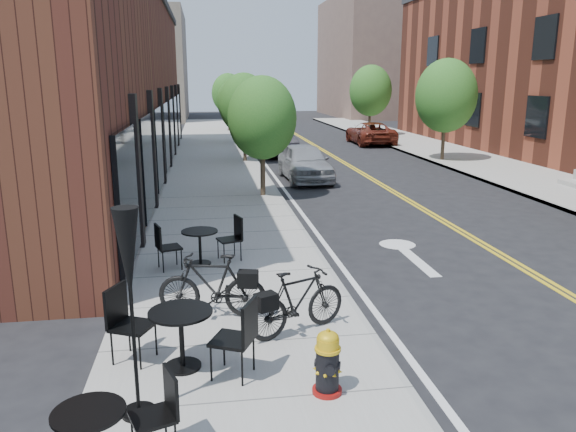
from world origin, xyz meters
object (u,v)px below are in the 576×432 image
parked_car_far (370,133)px  bistro_set_b (181,331)px  bicycle_left (212,286)px  parked_car_a (305,162)px  bistro_set_c (200,242)px  parked_car_b (272,140)px  bicycle_right (298,301)px  fire_hydrant (327,363)px  patio_umbrella (129,270)px  parked_car_c (264,130)px

parked_car_far → bistro_set_b: bearing=69.4°
bicycle_left → parked_car_a: 13.21m
bistro_set_c → parked_car_b: 18.03m
bicycle_right → bistro_set_c: 3.73m
parked_car_b → bicycle_right: bearing=-103.1°
bicycle_left → fire_hydrant: bearing=40.8°
bicycle_left → bistro_set_b: (-0.42, -1.59, 0.00)m
bicycle_right → parked_car_far: 26.45m
bicycle_left → bicycle_right: 1.47m
bicycle_right → bistro_set_c: (-1.45, 3.44, -0.03)m
patio_umbrella → parked_car_far: size_ratio=0.50×
bicycle_left → parked_car_c: parked_car_c is taller
bicycle_right → parked_car_c: (2.48, 28.14, 0.05)m
parked_car_b → parked_car_c: parked_car_b is taller
bistro_set_c → parked_car_a: (3.95, 10.01, 0.12)m
patio_umbrella → parked_car_a: (4.63, 15.25, -1.14)m
fire_hydrant → parked_car_b: (2.10, 22.79, 0.26)m
bistro_set_b → parked_car_far: 27.79m
bistro_set_c → parked_car_a: bearing=50.3°
parked_car_a → parked_car_far: 13.07m
bistro_set_b → bistro_set_c: (0.22, 4.25, -0.06)m
bicycle_right → parked_car_c: bearing=-30.0°
bicycle_left → parked_car_far: size_ratio=0.36×
fire_hydrant → parked_car_c: (2.40, 29.82, 0.15)m
patio_umbrella → parked_car_a: size_ratio=0.58×
parked_car_b → parked_car_far: size_ratio=0.98×
parked_car_c → bistro_set_c: bearing=-91.6°
bistro_set_c → patio_umbrella: 5.44m
fire_hydrant → parked_car_far: parked_car_far is taller
fire_hydrant → bistro_set_b: 1.95m
parked_car_b → bistro_set_b: bearing=-107.1°
parked_car_a → parked_car_b: bearing=90.4°
bicycle_left → patio_umbrella: size_ratio=0.72×
fire_hydrant → parked_car_far: 28.03m
fire_hydrant → bistro_set_c: (-1.52, 5.12, 0.07)m
fire_hydrant → bistro_set_b: bearing=176.0°
fire_hydrant → bicycle_left: bicycle_left is taller
bicycle_left → parked_car_a: (3.75, 12.67, 0.06)m
bistro_set_b → parked_car_c: 29.24m
parked_car_b → patio_umbrella: bearing=-107.8°
bicycle_right → parked_car_b: 21.22m
bistro_set_c → patio_umbrella: bearing=-115.5°
fire_hydrant → bicycle_left: size_ratio=0.48×
patio_umbrella → parked_car_far: (10.68, 26.84, -1.18)m
parked_car_c → bistro_set_b: bearing=-90.8°
bistro_set_b → bistro_set_c: bistro_set_b is taller
bicycle_left → bistro_set_c: size_ratio=0.99×
bicycle_right → parked_car_b: size_ratio=0.35×
bistro_set_c → bicycle_left: bearing=-103.8°
bistro_set_c → parked_car_a: 10.76m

